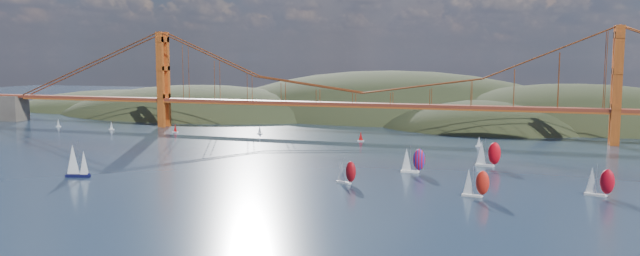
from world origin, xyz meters
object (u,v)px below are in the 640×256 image
(racer_1, at_px, (475,183))
(racer_0, at_px, (346,171))
(sloop_navy, at_px, (76,161))
(racer_rwb, at_px, (412,160))
(racer_2, at_px, (599,181))
(racer_3, at_px, (488,153))

(racer_1, bearing_deg, racer_0, 179.67)
(sloop_navy, distance_m, racer_rwb, 115.58)
(racer_0, height_order, racer_2, racer_2)
(racer_0, xyz_separation_m, racer_1, (41.02, -6.46, 0.26))
(racer_0, height_order, racer_rwb, racer_rwb)
(sloop_navy, xyz_separation_m, racer_1, (130.92, 11.74, -1.20))
(racer_1, bearing_deg, racer_rwb, 135.25)
(sloop_navy, relative_size, racer_3, 1.17)
(racer_2, bearing_deg, sloop_navy, -157.22)
(racer_3, bearing_deg, racer_0, -124.10)
(sloop_navy, distance_m, racer_0, 91.73)
(racer_rwb, bearing_deg, sloop_navy, -161.95)
(sloop_navy, height_order, racer_2, sloop_navy)
(racer_3, bearing_deg, racer_2, -42.90)
(sloop_navy, bearing_deg, racer_0, -3.31)
(racer_2, height_order, racer_rwb, racer_rwb)
(racer_1, xyz_separation_m, racer_rwb, (-24.11, 32.42, 0.32))
(sloop_navy, xyz_separation_m, racer_rwb, (106.81, 44.16, -0.87))
(sloop_navy, bearing_deg, racer_2, -6.36)
(racer_1, relative_size, racer_rwb, 0.93)
(racer_3, relative_size, racer_rwb, 1.09)
(racer_0, distance_m, racer_2, 75.56)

